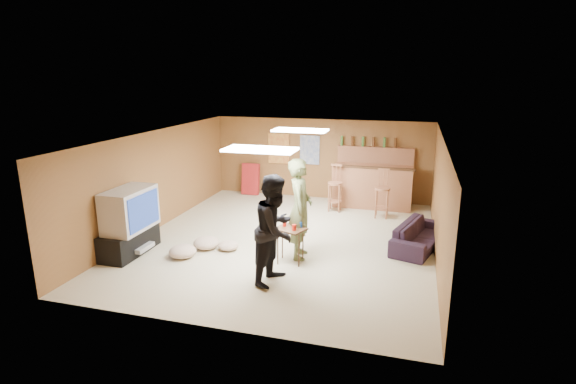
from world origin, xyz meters
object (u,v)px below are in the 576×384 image
(person_black, at_px, (275,229))
(person_olive, at_px, (300,209))
(bar_counter, at_px, (372,187))
(tv_body, at_px, (130,209))
(sofa, at_px, (419,235))
(tray_table, at_px, (290,245))

(person_black, bearing_deg, person_olive, 4.35)
(person_black, bearing_deg, bar_counter, -2.21)
(tv_body, xyz_separation_m, sofa, (5.35, 1.85, -0.65))
(tv_body, relative_size, sofa, 0.63)
(tv_body, relative_size, person_olive, 0.58)
(person_olive, bearing_deg, bar_counter, -24.24)
(person_olive, bearing_deg, tray_table, 154.65)
(person_olive, bearing_deg, person_black, 164.25)
(bar_counter, relative_size, person_black, 1.09)
(tray_table, bearing_deg, tv_body, -172.04)
(bar_counter, height_order, person_olive, person_olive)
(tv_body, distance_m, bar_counter, 6.09)
(person_black, distance_m, tray_table, 0.99)
(tv_body, bearing_deg, tray_table, 7.96)
(tv_body, bearing_deg, sofa, 19.06)
(bar_counter, relative_size, tray_table, 2.97)
(tv_body, height_order, person_olive, person_olive)
(sofa, height_order, tray_table, tray_table)
(bar_counter, xyz_separation_m, person_olive, (-1.00, -3.70, 0.40))
(bar_counter, bearing_deg, sofa, -65.23)
(tv_body, height_order, sofa, tv_body)
(bar_counter, xyz_separation_m, sofa, (1.20, -2.60, -0.30))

